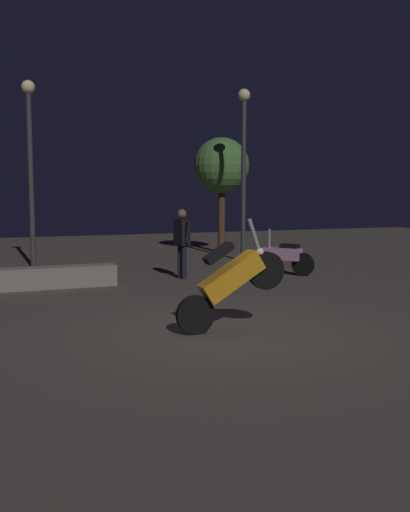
# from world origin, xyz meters

# --- Properties ---
(ground_plane) EXTENTS (40.00, 40.00, 0.00)m
(ground_plane) POSITION_xyz_m (0.00, 0.00, 0.00)
(ground_plane) COLOR #4C443D
(motorcycle_orange_foreground) EXTENTS (1.66, 0.33, 1.63)m
(motorcycle_orange_foreground) POSITION_xyz_m (0.07, -0.05, 0.74)
(motorcycle_orange_foreground) COLOR black
(motorcycle_orange_foreground) RESTS_ON ground_plane
(motorcycle_pink_parked_left) EXTENTS (1.07, 1.40, 1.11)m
(motorcycle_pink_parked_left) POSITION_xyz_m (3.77, 4.96, 0.44)
(motorcycle_pink_parked_left) COLOR black
(motorcycle_pink_parked_left) RESTS_ON ground_plane
(person_rider_beside) EXTENTS (0.32, 0.66, 1.62)m
(person_rider_beside) POSITION_xyz_m (1.24, 5.20, 0.96)
(person_rider_beside) COLOR black
(person_rider_beside) RESTS_ON ground_plane
(streetlamp_near) EXTENTS (0.36, 0.36, 4.98)m
(streetlamp_near) POSITION_xyz_m (4.19, 8.02, 3.16)
(streetlamp_near) COLOR #38383D
(streetlamp_near) RESTS_ON ground_plane
(streetlamp_far) EXTENTS (0.36, 0.36, 4.93)m
(streetlamp_far) POSITION_xyz_m (-1.74, 8.72, 3.14)
(streetlamp_far) COLOR #38383D
(streetlamp_far) RESTS_ON ground_plane
(tree_left_bg) EXTENTS (1.85, 1.85, 3.82)m
(tree_left_bg) POSITION_xyz_m (4.58, 10.49, 2.87)
(tree_left_bg) COLOR #4C331E
(tree_left_bg) RESTS_ON ground_plane
(planter_wall_low) EXTENTS (2.61, 0.50, 0.45)m
(planter_wall_low) POSITION_xyz_m (-1.73, 4.96, 0.23)
(planter_wall_low) COLOR gray
(planter_wall_low) RESTS_ON ground_plane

